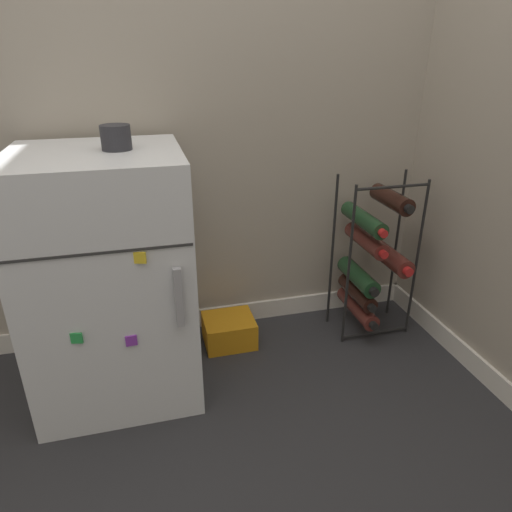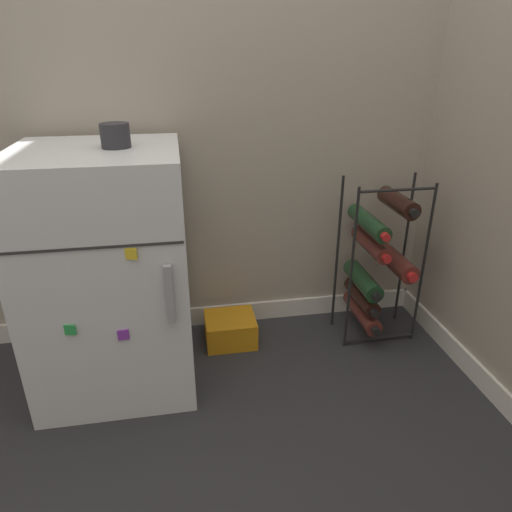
% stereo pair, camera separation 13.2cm
% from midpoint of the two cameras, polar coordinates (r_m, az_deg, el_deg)
% --- Properties ---
extents(ground_plane, '(14.00, 14.00, 0.00)m').
position_cam_midpoint_polar(ground_plane, '(1.71, 0.51, -20.15)').
color(ground_plane, '#28282B').
extents(wall_back, '(6.70, 0.07, 2.50)m').
position_cam_midpoint_polar(wall_back, '(1.93, -5.51, 25.48)').
color(wall_back, '#9E9384').
rests_on(wall_back, ground_plane).
extents(mini_fridge, '(0.56, 0.57, 0.90)m').
position_cam_midpoint_polar(mini_fridge, '(1.74, -19.83, -2.63)').
color(mini_fridge, silver).
rests_on(mini_fridge, ground_plane).
extents(wine_rack, '(0.33, 0.33, 0.72)m').
position_cam_midpoint_polar(wine_rack, '(2.06, 12.26, -0.30)').
color(wine_rack, black).
rests_on(wine_rack, ground_plane).
extents(soda_box, '(0.22, 0.19, 0.12)m').
position_cam_midpoint_polar(soda_box, '(2.06, -5.26, -9.28)').
color(soda_box, orange).
rests_on(soda_box, ground_plane).
extents(fridge_top_cup, '(0.10, 0.10, 0.08)m').
position_cam_midpoint_polar(fridge_top_cup, '(1.58, -19.49, 13.78)').
color(fridge_top_cup, '#28282D').
rests_on(fridge_top_cup, mini_fridge).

